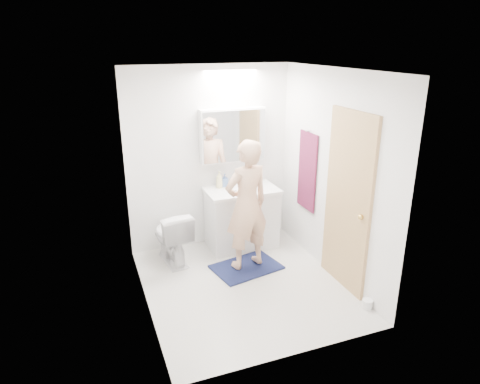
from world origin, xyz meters
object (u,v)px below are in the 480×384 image
toilet (171,236)px  soap_bottle_a (219,180)px  vanity_cabinet (242,219)px  soap_bottle_b (225,180)px  person (247,205)px  toothbrush_cup (252,181)px  toilet_paper_roll (367,304)px  medicine_cabinet (233,135)px

toilet → soap_bottle_a: bearing=-167.8°
vanity_cabinet → soap_bottle_a: (-0.26, 0.15, 0.54)m
vanity_cabinet → soap_bottle_b: 0.57m
person → soap_bottle_b: 0.80m
person → toothbrush_cup: (0.38, 0.78, 0.02)m
toilet_paper_roll → toilet: bearing=134.3°
person → toilet_paper_roll: 1.71m
medicine_cabinet → toilet_paper_roll: bearing=-70.0°
vanity_cabinet → toothbrush_cup: (0.21, 0.16, 0.47)m
soap_bottle_b → vanity_cabinet: bearing=-46.2°
medicine_cabinet → toothbrush_cup: bearing=-11.0°
toilet → person: size_ratio=0.44×
soap_bottle_a → toothbrush_cup: size_ratio=2.54×
vanity_cabinet → soap_bottle_b: soap_bottle_b is taller
toothbrush_cup → medicine_cabinet: bearing=169.0°
vanity_cabinet → toothbrush_cup: size_ratio=10.09×
soap_bottle_b → toilet_paper_roll: bearing=-66.6°
soap_bottle_b → medicine_cabinet: bearing=13.1°
toilet → person: person is taller
person → soap_bottle_a: size_ratio=6.98×
toilet → medicine_cabinet: bearing=-168.8°
medicine_cabinet → soap_bottle_b: bearing=-166.9°
soap_bottle_a → toothbrush_cup: bearing=1.2°
medicine_cabinet → toilet: size_ratio=1.26×
toilet → soap_bottle_a: 0.97m
soap_bottle_a → soap_bottle_b: size_ratio=1.31×
vanity_cabinet → soap_bottle_b: bearing=133.8°
soap_bottle_a → soap_bottle_b: soap_bottle_a is taller
toilet → toothbrush_cup: toothbrush_cup is taller
vanity_cabinet → toilet_paper_roll: (0.71, -1.86, -0.34)m
vanity_cabinet → person: bearing=-105.6°
person → toilet_paper_roll: bearing=114.0°
toilet → soap_bottle_b: 1.03m
toilet → toothbrush_cup: 1.33m
toilet_paper_roll → vanity_cabinet: bearing=110.9°
vanity_cabinet → soap_bottle_a: size_ratio=3.98×
medicine_cabinet → toothbrush_cup: 0.69m
vanity_cabinet → toothbrush_cup: 0.54m
toothbrush_cup → toilet_paper_roll: bearing=-76.2°
soap_bottle_b → toothbrush_cup: size_ratio=1.94×
person → soap_bottle_a: bearing=-94.9°
soap_bottle_b → toilet_paper_roll: 2.38m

